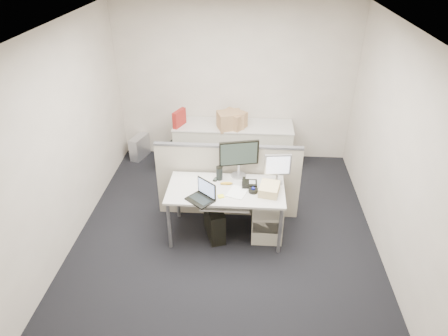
# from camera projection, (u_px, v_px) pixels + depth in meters

# --- Properties ---
(floor) EXTENTS (4.00, 4.50, 0.01)m
(floor) POSITION_uv_depth(u_px,v_px,m) (226.00, 233.00, 5.49)
(floor) COLOR black
(floor) RESTS_ON ground
(ceiling) EXTENTS (4.00, 4.50, 0.01)m
(ceiling) POSITION_uv_depth(u_px,v_px,m) (226.00, 30.00, 4.10)
(ceiling) COLOR white
(ceiling) RESTS_ON ground
(wall_back) EXTENTS (4.00, 0.02, 2.70)m
(wall_back) POSITION_uv_depth(u_px,v_px,m) (235.00, 84.00, 6.72)
(wall_back) COLOR #B9AE9E
(wall_back) RESTS_ON ground
(wall_front) EXTENTS (4.00, 0.02, 2.70)m
(wall_front) POSITION_uv_depth(u_px,v_px,m) (206.00, 291.00, 2.87)
(wall_front) COLOR #B9AE9E
(wall_front) RESTS_ON ground
(wall_left) EXTENTS (0.02, 4.50, 2.70)m
(wall_left) POSITION_uv_depth(u_px,v_px,m) (64.00, 141.00, 4.91)
(wall_left) COLOR #B9AE9E
(wall_left) RESTS_ON ground
(wall_right) EXTENTS (0.02, 4.50, 2.70)m
(wall_right) POSITION_uv_depth(u_px,v_px,m) (396.00, 151.00, 4.67)
(wall_right) COLOR #B9AE9E
(wall_right) RESTS_ON ground
(desk) EXTENTS (1.50, 0.75, 0.73)m
(desk) POSITION_uv_depth(u_px,v_px,m) (226.00, 193.00, 5.14)
(desk) COLOR beige
(desk) RESTS_ON floor
(keyboard_tray) EXTENTS (0.62, 0.32, 0.02)m
(keyboard_tray) POSITION_uv_depth(u_px,v_px,m) (225.00, 204.00, 5.01)
(keyboard_tray) COLOR beige
(keyboard_tray) RESTS_ON desk
(drawer_pedestal) EXTENTS (0.40, 0.55, 0.65)m
(drawer_pedestal) POSITION_uv_depth(u_px,v_px,m) (267.00, 213.00, 5.33)
(drawer_pedestal) COLOR #A9A491
(drawer_pedestal) RESTS_ON floor
(cubicle_partition) EXTENTS (2.00, 0.06, 1.10)m
(cubicle_partition) POSITION_uv_depth(u_px,v_px,m) (228.00, 182.00, 5.58)
(cubicle_partition) COLOR #AEA292
(cubicle_partition) RESTS_ON floor
(back_counter) EXTENTS (2.00, 0.60, 0.72)m
(back_counter) POSITION_uv_depth(u_px,v_px,m) (233.00, 145.00, 6.95)
(back_counter) COLOR #A9A491
(back_counter) RESTS_ON floor
(monitor_main) EXTENTS (0.55, 0.31, 0.52)m
(monitor_main) POSITION_uv_depth(u_px,v_px,m) (239.00, 159.00, 5.24)
(monitor_main) COLOR black
(monitor_main) RESTS_ON desk
(monitor_small) EXTENTS (0.36, 0.21, 0.42)m
(monitor_small) POSITION_uv_depth(u_px,v_px,m) (277.00, 169.00, 5.12)
(monitor_small) COLOR #B7B7BC
(monitor_small) RESTS_ON desk
(laptop) EXTENTS (0.39, 0.38, 0.24)m
(laptop) POSITION_uv_depth(u_px,v_px,m) (200.00, 193.00, 4.83)
(laptop) COLOR black
(laptop) RESTS_ON desk
(trackball) EXTENTS (0.16, 0.16, 0.05)m
(trackball) POSITION_uv_depth(u_px,v_px,m) (253.00, 190.00, 5.03)
(trackball) COLOR black
(trackball) RESTS_ON desk
(desk_phone) EXTENTS (0.20, 0.16, 0.06)m
(desk_phone) POSITION_uv_depth(u_px,v_px,m) (249.00, 184.00, 5.14)
(desk_phone) COLOR black
(desk_phone) RESTS_ON desk
(paper_stack) EXTENTS (0.29, 0.33, 0.01)m
(paper_stack) POSITION_uv_depth(u_px,v_px,m) (237.00, 192.00, 5.03)
(paper_stack) COLOR white
(paper_stack) RESTS_ON desk
(sticky_pad) EXTENTS (0.10, 0.10, 0.01)m
(sticky_pad) POSITION_uv_depth(u_px,v_px,m) (221.00, 196.00, 4.96)
(sticky_pad) COLOR yellow
(sticky_pad) RESTS_ON desk
(travel_mug) EXTENTS (0.09, 0.09, 0.18)m
(travel_mug) POSITION_uv_depth(u_px,v_px,m) (219.00, 174.00, 5.26)
(travel_mug) COLOR black
(travel_mug) RESTS_ON desk
(banana) EXTENTS (0.17, 0.06, 0.04)m
(banana) POSITION_uv_depth(u_px,v_px,m) (226.00, 183.00, 5.19)
(banana) COLOR gold
(banana) RESTS_ON desk
(cellphone) EXTENTS (0.07, 0.11, 0.01)m
(cellphone) POSITION_uv_depth(u_px,v_px,m) (216.00, 179.00, 5.29)
(cellphone) COLOR black
(cellphone) RESTS_ON desk
(manila_folders) EXTENTS (0.29, 0.34, 0.11)m
(manila_folders) POSITION_uv_depth(u_px,v_px,m) (269.00, 189.00, 5.01)
(manila_folders) COLOR beige
(manila_folders) RESTS_ON desk
(keyboard) EXTENTS (0.45, 0.17, 0.02)m
(keyboard) POSITION_uv_depth(u_px,v_px,m) (229.00, 201.00, 5.03)
(keyboard) COLOR black
(keyboard) RESTS_ON keyboard_tray
(pc_tower_desk) EXTENTS (0.34, 0.52, 0.45)m
(pc_tower_desk) POSITION_uv_depth(u_px,v_px,m) (214.00, 222.00, 5.34)
(pc_tower_desk) COLOR black
(pc_tower_desk) RESTS_ON floor
(pc_tower_spare_dark) EXTENTS (0.35, 0.52, 0.45)m
(pc_tower_spare_dark) POSITION_uv_depth(u_px,v_px,m) (171.00, 158.00, 6.83)
(pc_tower_spare_dark) COLOR black
(pc_tower_spare_dark) RESTS_ON floor
(pc_tower_spare_silver) EXTENTS (0.29, 0.46, 0.40)m
(pc_tower_spare_silver) POSITION_uv_depth(u_px,v_px,m) (140.00, 147.00, 7.22)
(pc_tower_spare_silver) COLOR #B7B7BC
(pc_tower_spare_silver) RESTS_ON floor
(cardboard_box_left) EXTENTS (0.47, 0.41, 0.30)m
(cardboard_box_left) POSITION_uv_depth(u_px,v_px,m) (230.00, 121.00, 6.59)
(cardboard_box_left) COLOR #A98355
(cardboard_box_left) RESTS_ON back_counter
(cardboard_box_right) EXTENTS (0.49, 0.46, 0.28)m
(cardboard_box_right) POSITION_uv_depth(u_px,v_px,m) (233.00, 120.00, 6.63)
(cardboard_box_right) COLOR #A98355
(cardboard_box_right) RESTS_ON back_counter
(red_binder) EXTENTS (0.19, 0.32, 0.30)m
(red_binder) POSITION_uv_depth(u_px,v_px,m) (179.00, 119.00, 6.66)
(red_binder) COLOR maroon
(red_binder) RESTS_ON back_counter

